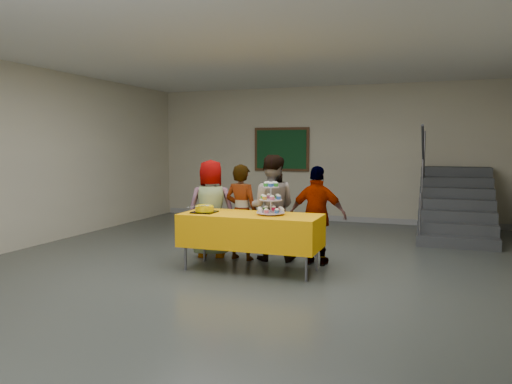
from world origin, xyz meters
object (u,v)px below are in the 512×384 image
Objects in this scene: cupcake_stand at (271,201)px; schoolchild_c at (271,208)px; schoolchild_a at (211,208)px; noticeboard at (281,149)px; schoolchild_b at (241,212)px; schoolchild_d at (318,216)px; bake_table at (251,230)px; staircase at (455,209)px; bear_cake at (204,208)px.

cupcake_stand is 0.29× the size of schoolchild_c.
schoolchild_a is 0.93m from schoolchild_c.
noticeboard is at bearing 105.46° from cupcake_stand.
schoolchild_b is 1.01× the size of schoolchild_d.
bake_table is 4.78m from staircase.
schoolchild_c is at bearing -128.93° from staircase.
schoolchild_b is 4.55m from staircase.
bear_cake is at bearing -172.62° from bake_table.
schoolchild_a reaches higher than cupcake_stand.
schoolchild_a is 4.28m from noticeboard.
staircase reaches higher than schoolchild_a.
schoolchild_b is (0.50, -0.02, -0.03)m from schoolchild_a.
bake_table is at bearing -173.55° from cupcake_stand.
cupcake_stand is 0.31× the size of schoolchild_b.
schoolchild_a reaches higher than schoolchild_b.
schoolchild_c is 4.19m from staircase.
noticeboard is (-3.73, 0.84, 1.11)m from staircase.
schoolchild_b is 0.59× the size of staircase.
schoolchild_c reaches higher than schoolchild_a.
schoolchild_b is at bearing -132.10° from staircase.
bake_table is at bearing 129.94° from schoolchild_b.
noticeboard is (-0.40, 4.87, 0.77)m from bear_cake.
bake_table is at bearing 128.90° from schoolchild_a.
bake_table is at bearing 74.37° from schoolchild_c.
cupcake_stand is at bearing 96.58° from schoolchild_c.
bear_cake is 0.28× the size of noticeboard.
cupcake_stand is at bearing 136.96° from schoolchild_a.
cupcake_stand is 0.34× the size of noticeboard.
schoolchild_a reaches higher than schoolchild_d.
schoolchild_b is 1.09× the size of noticeboard.
schoolchild_c is at bearing 48.28° from bear_cake.
noticeboard is at bearing -73.28° from schoolchild_b.
schoolchild_d is at bearing 164.85° from schoolchild_a.
schoolchild_d reaches higher than cupcake_stand.
bake_table is 1.33× the size of schoolchild_b.
schoolchild_c is (0.42, 0.12, 0.07)m from schoolchild_b.
schoolchild_d is (0.76, 0.64, 0.14)m from bake_table.
schoolchild_c is at bearing 169.86° from schoolchild_a.
staircase is at bearing -124.54° from schoolchild_b.
staircase is (3.55, 3.36, -0.25)m from schoolchild_a.
bear_cake reaches higher than bake_table.
noticeboard reaches higher than schoolchild_b.
cupcake_stand is (0.27, 0.03, 0.39)m from bake_table.
schoolchild_c is 0.72m from schoolchild_d.
bear_cake is at bearing -129.49° from staircase.
schoolchild_c is (0.05, 0.70, 0.22)m from bake_table.
schoolchild_d is (1.63, 0.04, -0.04)m from schoolchild_a.
bake_table is 1.28× the size of schoolchild_a.
bake_table is 0.78× the size of staircase.
staircase reaches higher than bake_table.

